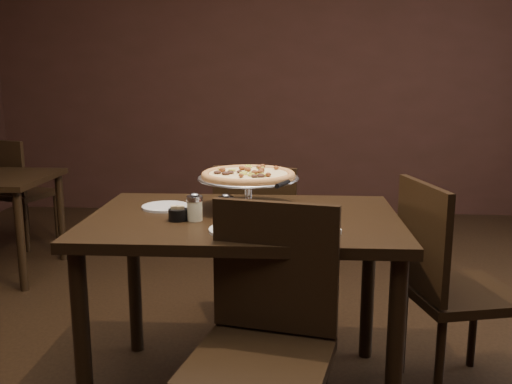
{
  "coord_description": "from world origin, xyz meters",
  "views": [
    {
      "loc": [
        0.15,
        -2.39,
        1.43
      ],
      "look_at": [
        -0.03,
        0.02,
        0.93
      ],
      "focal_mm": 40.0,
      "sensor_mm": 36.0,
      "label": 1
    }
  ],
  "objects": [
    {
      "name": "serving_spatula",
      "position": [
        0.09,
        -0.07,
        0.98
      ],
      "size": [
        0.15,
        0.15,
        0.02
      ],
      "rotation": [
        0.0,
        0.0,
        -0.34
      ],
      "color": "#B9B9C0",
      "rests_on": "pizza_stand"
    },
    {
      "name": "chair_far",
      "position": [
        -0.06,
        0.65,
        0.52
      ],
      "size": [
        0.49,
        0.49,
        0.95
      ],
      "rotation": [
        0.0,
        0.0,
        3.03
      ],
      "color": "black",
      "rests_on": "ground"
    },
    {
      "name": "room",
      "position": [
        0.06,
        0.03,
        1.4
      ],
      "size": [
        6.04,
        7.04,
        2.84
      ],
      "color": "black",
      "rests_on": "ground"
    },
    {
      "name": "plate_near",
      "position": [
        -0.07,
        -0.27,
        0.84
      ],
      "size": [
        0.24,
        0.24,
        0.01
      ],
      "primitive_type": "cylinder",
      "color": "silver",
      "rests_on": "dining_table"
    },
    {
      "name": "chair_side",
      "position": [
        0.81,
        0.06,
        0.53
      ],
      "size": [
        0.55,
        0.55,
        0.98
      ],
      "rotation": [
        0.0,
        0.0,
        1.82
      ],
      "color": "black",
      "rests_on": "ground"
    },
    {
      "name": "bg_chair_far",
      "position": [
        -2.18,
        2.09,
        0.5
      ],
      "size": [
        0.54,
        0.54,
        0.91
      ],
      "rotation": [
        0.0,
        0.0,
        2.81
      ],
      "color": "black",
      "rests_on": "ground"
    },
    {
      "name": "pepper_flake_shaker",
      "position": [
        -0.15,
        -0.11,
        0.89
      ],
      "size": [
        0.07,
        0.07,
        0.11
      ],
      "color": "maroon",
      "rests_on": "dining_table"
    },
    {
      "name": "plate_left",
      "position": [
        -0.45,
        0.1,
        0.84
      ],
      "size": [
        0.21,
        0.21,
        0.01
      ],
      "primitive_type": "cylinder",
      "color": "silver",
      "rests_on": "dining_table"
    },
    {
      "name": "parmesan_shaker",
      "position": [
        -0.28,
        -0.12,
        0.89
      ],
      "size": [
        0.07,
        0.07,
        0.12
      ],
      "color": "#FAF6C2",
      "rests_on": "dining_table"
    },
    {
      "name": "packet_caddy",
      "position": [
        -0.35,
        -0.12,
        0.86
      ],
      "size": [
        0.08,
        0.08,
        0.06
      ],
      "rotation": [
        0.0,
        0.0,
        0.36
      ],
      "color": "black",
      "rests_on": "dining_table"
    },
    {
      "name": "dining_table",
      "position": [
        -0.08,
        -0.03,
        0.72
      ],
      "size": [
        1.35,
        0.91,
        0.83
      ],
      "rotation": [
        0.0,
        0.0,
        0.02
      ],
      "color": "black",
      "rests_on": "ground"
    },
    {
      "name": "napkin_stack",
      "position": [
        0.23,
        -0.21,
        0.84
      ],
      "size": [
        0.18,
        0.18,
        0.02
      ],
      "primitive_type": "cube",
      "rotation": [
        0.0,
        0.0,
        0.1
      ],
      "color": "white",
      "rests_on": "dining_table"
    },
    {
      "name": "chair_near",
      "position": [
        0.04,
        -0.56,
        0.54
      ],
      "size": [
        0.55,
        0.55,
        0.99
      ],
      "rotation": [
        0.0,
        0.0,
        -0.21
      ],
      "color": "black",
      "rests_on": "ground"
    },
    {
      "name": "pizza_stand",
      "position": [
        -0.07,
        0.1,
        0.98
      ],
      "size": [
        0.45,
        0.45,
        0.19
      ],
      "color": "#B9B9C0",
      "rests_on": "dining_table"
    }
  ]
}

